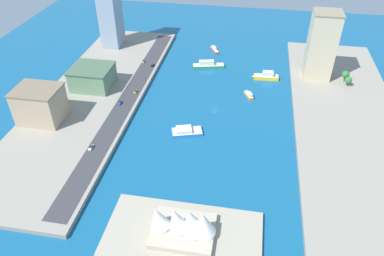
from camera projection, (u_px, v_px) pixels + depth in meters
The scene contains 22 objects.
ground_plane at pixel (215, 109), 257.18m from camera, with size 440.00×440.00×0.00m, color #145684.
quay_west at pixel (348, 120), 244.03m from camera, with size 70.00×240.00×2.76m, color gray.
quay_east at pixel (94, 96), 268.68m from camera, with size 70.00×240.00×2.76m, color gray.
peninsula_point at pixel (183, 234), 170.68m from camera, with size 72.32×37.03×2.00m, color #A89E89.
road_strip at pixel (129, 97), 264.15m from camera, with size 12.69×228.00×0.15m, color #38383D.
ferry_green_doubledeck at pixel (208, 65), 307.27m from camera, with size 28.06×12.56×5.80m.
water_taxi_orange at pixel (249, 95), 269.83m from camera, with size 7.79×12.33×3.94m.
tugboat_red at pixel (215, 49), 333.57m from camera, with size 9.54×14.63×3.28m.
catamaran_blue at pixel (186, 131), 234.06m from camera, with size 21.19×14.37×3.79m.
ferry_yellow_fast at pixel (266, 76), 290.63m from camera, with size 21.34×7.46×6.55m.
apartment_midrise_tan at pixel (40, 104), 235.83m from camera, with size 28.24×23.25×22.76m.
tower_tall_glass at pixel (109, 4), 316.25m from camera, with size 15.98×21.76×74.43m.
office_block_beige at pixel (321, 45), 275.24m from camera, with size 20.67×19.45×50.94m.
terminal_long_green at pixel (93, 77), 272.63m from camera, with size 29.11×27.43×15.55m.
hatchback_blue at pixel (120, 102), 256.99m from camera, with size 2.01×4.81×1.75m.
taxi_yellow_cab at pixel (135, 91), 269.37m from camera, with size 2.21×4.45×1.64m.
van_white at pixel (91, 147), 217.53m from camera, with size 2.02×5.07×1.56m.
suv_black at pixel (153, 65), 303.30m from camera, with size 2.04×4.46×1.64m.
sedan_silver at pixel (143, 61), 308.81m from camera, with size 2.05×4.29×1.51m.
traffic_light_waterfront at pixel (145, 80), 276.12m from camera, with size 0.36×0.36×6.50m.
opera_landmark at pixel (184, 224), 165.96m from camera, with size 32.20×23.21×16.17m.
park_tree_cluster at pixel (347, 77), 277.47m from camera, with size 6.71×11.98×8.97m.
Camera 1 is at (-21.54, 214.31, 142.03)m, focal length 34.50 mm.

